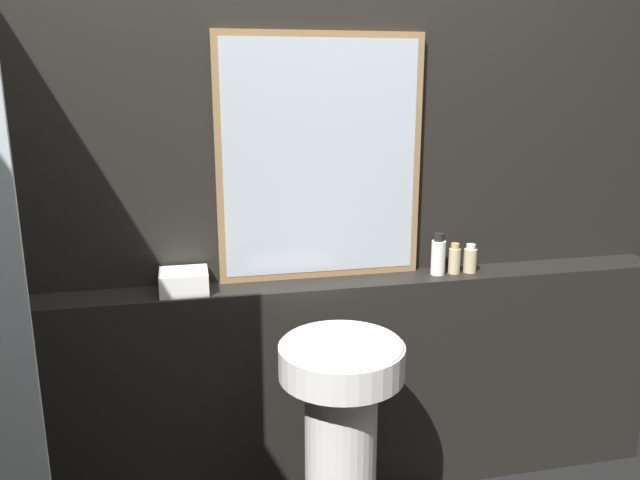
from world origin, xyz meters
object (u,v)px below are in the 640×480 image
(pedestal_sink, at_px, (341,435))
(lotion_bottle, at_px, (470,259))
(mirror, at_px, (321,159))
(conditioner_bottle, at_px, (454,259))
(shampoo_bottle, at_px, (438,256))
(towel_stack, at_px, (184,281))

(pedestal_sink, distance_m, lotion_bottle, 0.88)
(pedestal_sink, distance_m, mirror, 0.98)
(mirror, height_order, conditioner_bottle, mirror)
(conditioner_bottle, relative_size, lotion_bottle, 1.06)
(shampoo_bottle, xyz_separation_m, lotion_bottle, (0.14, 0.00, -0.02))
(pedestal_sink, height_order, conditioner_bottle, conditioner_bottle)
(conditioner_bottle, bearing_deg, towel_stack, 180.00)
(shampoo_bottle, height_order, conditioner_bottle, shampoo_bottle)
(towel_stack, height_order, conditioner_bottle, conditioner_bottle)
(mirror, bearing_deg, towel_stack, -172.09)
(pedestal_sink, relative_size, conditioner_bottle, 6.81)
(pedestal_sink, relative_size, shampoo_bottle, 5.02)
(mirror, xyz_separation_m, towel_stack, (-0.52, -0.07, -0.42))
(towel_stack, bearing_deg, mirror, 7.91)
(towel_stack, height_order, lotion_bottle, lotion_bottle)
(pedestal_sink, bearing_deg, conditioner_bottle, 36.14)
(mirror, xyz_separation_m, shampoo_bottle, (0.46, -0.07, -0.38))
(conditioner_bottle, bearing_deg, lotion_bottle, 0.00)
(pedestal_sink, relative_size, mirror, 0.91)
(conditioner_bottle, distance_m, lotion_bottle, 0.07)
(pedestal_sink, xyz_separation_m, conditioner_bottle, (0.57, 0.41, 0.45))
(mirror, distance_m, towel_stack, 0.67)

